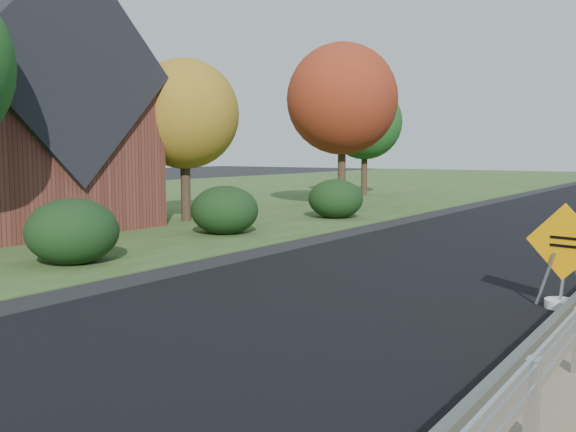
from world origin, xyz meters
The scene contains 9 objects.
grass_verge_near centered at (-24.00, 10.00, 0.01)m, with size 30.00×120.00×0.03m, color #2B4D21.
milled_overlay centered at (-4.40, 10.00, 0.01)m, with size 7.20×120.00×0.01m, color black.
hedge_south centered at (-11.00, -6.00, 0.76)m, with size 2.09×2.09×1.52m, color black.
hedge_mid centered at (-11.50, 0.00, 0.76)m, with size 2.09×2.09×1.52m, color black.
hedge_north centered at (-11.00, 6.00, 0.76)m, with size 2.09×2.09×1.52m, color black.
tree_near_yellow centered at (-15.00, 2.00, 3.89)m, with size 3.96×3.96×5.88m.
tree_near_red centered at (-13.00, 10.00, 4.86)m, with size 4.95×4.95×7.35m.
tree_near_back centered at (-16.00, 18.00, 4.21)m, with size 4.29×4.29×6.37m.
caution_sign centered at (-0.90, -4.18, 0.44)m, with size 1.24×0.53×1.74m.
Camera 1 is at (1.16, -15.21, 2.58)m, focal length 40.00 mm.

